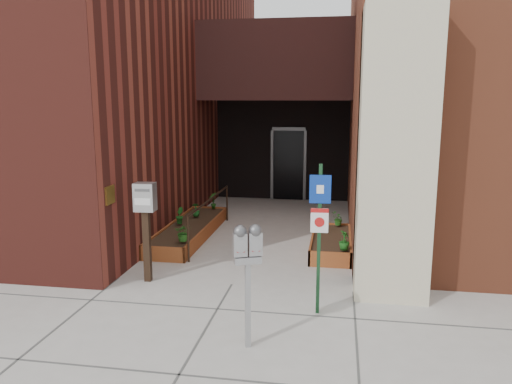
% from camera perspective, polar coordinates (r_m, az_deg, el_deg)
% --- Properties ---
extents(ground, '(80.00, 80.00, 0.00)m').
position_cam_1_polar(ground, '(8.48, -2.80, -10.51)').
color(ground, '#9E9991').
rests_on(ground, ground).
extents(architecture, '(20.00, 14.60, 10.00)m').
position_cam_1_polar(architecture, '(14.86, 2.24, 18.12)').
color(architecture, maroon).
rests_on(architecture, ground).
extents(planter_left, '(0.90, 3.60, 0.30)m').
position_cam_1_polar(planter_left, '(11.31, -7.60, -4.42)').
color(planter_left, maroon).
rests_on(planter_left, ground).
extents(planter_right, '(0.80, 2.20, 0.30)m').
position_cam_1_polar(planter_right, '(10.35, 8.57, -5.88)').
color(planter_right, maroon).
rests_on(planter_right, ground).
extents(handrail, '(0.04, 3.34, 0.90)m').
position_cam_1_polar(handrail, '(10.98, -5.26, -1.53)').
color(handrail, black).
rests_on(handrail, ground).
extents(parking_meter, '(0.37, 0.24, 1.58)m').
position_cam_1_polar(parking_meter, '(6.08, -0.96, -6.99)').
color(parking_meter, '#98989A').
rests_on(parking_meter, ground).
extents(sign_post, '(0.30, 0.08, 2.18)m').
position_cam_1_polar(sign_post, '(7.05, 7.26, -3.60)').
color(sign_post, '#14391D').
rests_on(sign_post, ground).
extents(payment_dropbox, '(0.35, 0.27, 1.70)m').
position_cam_1_polar(payment_dropbox, '(8.48, -12.51, -2.13)').
color(payment_dropbox, black).
rests_on(payment_dropbox, ground).
extents(shrub_left_a, '(0.38, 0.38, 0.36)m').
position_cam_1_polar(shrub_left_a, '(9.88, -8.28, -4.58)').
color(shrub_left_a, '#245F1B').
rests_on(shrub_left_a, planter_left).
extents(shrub_left_b, '(0.26, 0.26, 0.37)m').
position_cam_1_polar(shrub_left_b, '(11.26, -8.75, -2.67)').
color(shrub_left_b, '#1A5E1B').
rests_on(shrub_left_b, planter_left).
extents(shrub_left_c, '(0.23, 0.23, 0.32)m').
position_cam_1_polar(shrub_left_c, '(11.89, -6.89, -2.02)').
color(shrub_left_c, '#19591D').
rests_on(shrub_left_c, planter_left).
extents(shrub_left_d, '(0.31, 0.31, 0.41)m').
position_cam_1_polar(shrub_left_d, '(12.68, -4.92, -0.97)').
color(shrub_left_d, '#1D5618').
rests_on(shrub_left_d, planter_left).
extents(shrub_right_a, '(0.23, 0.23, 0.36)m').
position_cam_1_polar(shrub_right_a, '(9.39, 10.05, -5.46)').
color(shrub_right_a, '#1B5A19').
rests_on(shrub_right_a, planter_right).
extents(shrub_right_b, '(0.23, 0.23, 0.32)m').
position_cam_1_polar(shrub_right_b, '(10.57, 7.51, -3.67)').
color(shrub_right_b, '#195317').
rests_on(shrub_right_b, planter_right).
extents(shrub_right_c, '(0.37, 0.37, 0.29)m').
position_cam_1_polar(shrub_right_c, '(11.13, 9.35, -3.04)').
color(shrub_right_c, '#25621C').
rests_on(shrub_right_c, planter_right).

